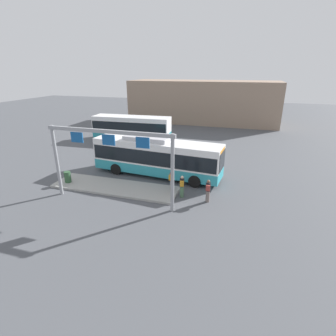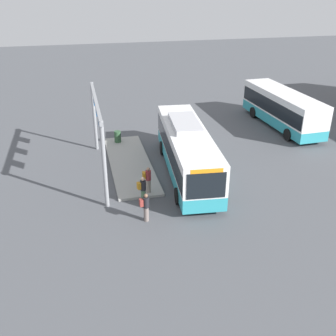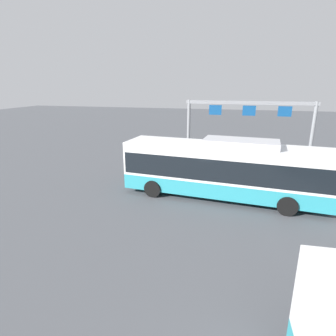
% 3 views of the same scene
% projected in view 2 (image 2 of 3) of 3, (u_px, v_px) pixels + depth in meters
% --- Properties ---
extents(ground_plane, '(120.00, 120.00, 0.00)m').
position_uv_depth(ground_plane, '(186.00, 173.00, 26.63)').
color(ground_plane, '#4C4F54').
extents(platform_curb, '(10.00, 2.80, 0.16)m').
position_uv_depth(platform_curb, '(130.00, 163.00, 27.88)').
color(platform_curb, '#9E9E99').
rests_on(platform_curb, ground).
extents(bus_main, '(11.43, 3.53, 3.46)m').
position_uv_depth(bus_main, '(187.00, 149.00, 25.85)').
color(bus_main, teal).
rests_on(bus_main, ground).
extents(bus_background_left, '(10.18, 3.03, 3.10)m').
position_uv_depth(bus_background_left, '(282.00, 107.00, 34.31)').
color(bus_background_left, teal).
rests_on(bus_background_left, ground).
extents(person_boarding, '(0.37, 0.55, 1.67)m').
position_uv_depth(person_boarding, '(145.00, 207.00, 21.06)').
color(person_boarding, slate).
rests_on(person_boarding, ground).
extents(person_waiting_near, '(0.37, 0.55, 1.67)m').
position_uv_depth(person_waiting_near, '(148.00, 179.00, 23.58)').
color(person_waiting_near, gray).
rests_on(person_waiting_near, platform_curb).
extents(person_waiting_mid, '(0.40, 0.57, 1.67)m').
position_uv_depth(person_waiting_mid, '(143.00, 189.00, 22.77)').
color(person_waiting_mid, '#476B4C').
rests_on(person_waiting_mid, ground).
extents(platform_sign_gantry, '(9.04, 0.24, 5.20)m').
position_uv_depth(platform_sign_gantry, '(97.00, 121.00, 25.00)').
color(platform_sign_gantry, gray).
rests_on(platform_sign_gantry, ground).
extents(trash_bin, '(0.52, 0.52, 0.90)m').
position_uv_depth(trash_bin, '(118.00, 137.00, 31.08)').
color(trash_bin, '#2D5133').
rests_on(trash_bin, platform_curb).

